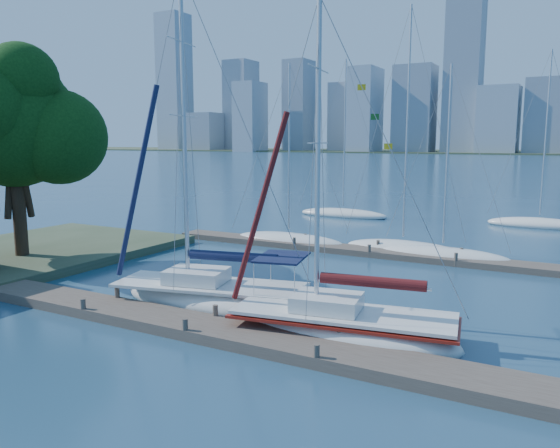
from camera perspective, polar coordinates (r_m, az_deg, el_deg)
The scene contains 12 objects.
ground at distance 20.32m, azimuth -8.24°, elevation -11.20°, with size 700.00×700.00×0.00m, color navy.
near_dock at distance 20.25m, azimuth -8.25°, elevation -10.67°, with size 26.00×2.00×0.40m, color #483E35.
far_dock at distance 33.33m, azimuth 11.37°, elevation -3.07°, with size 30.00×1.80×0.36m, color #483E35.
far_shore at distance 335.49m, azimuth 26.84°, elevation 6.62°, with size 800.00×100.00×1.50m, color #38472D.
tree at distance 33.46m, azimuth -26.15°, elevation 9.65°, with size 9.26×8.43×11.94m.
sailboat_navy at distance 22.95m, azimuth -7.31°, elevation -5.99°, with size 9.01×4.65×14.09m.
sailboat_maroon at distance 19.43m, azimuth 6.55°, elevation -9.20°, with size 8.62×4.00×12.17m.
bg_boat_1 at distance 36.65m, azimuth 0.94°, elevation -1.71°, with size 8.35×4.09×12.14m.
bg_boat_2 at distance 34.68m, azimuth 12.73°, elevation -2.47°, with size 7.52×2.97×15.08m.
bg_boat_3 at distance 33.35m, azimuth 16.65°, elevation -3.15°, with size 8.11×4.16×11.46m.
bg_boat_6 at distance 50.20m, azimuth 6.62°, elevation 1.08°, with size 8.61×3.55×14.34m.
bg_boat_7 at distance 48.43m, azimuth 25.47°, elevation 0.02°, with size 8.07×3.15×14.18m.
Camera 1 is at (11.56, -15.22, 6.89)m, focal length 35.00 mm.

